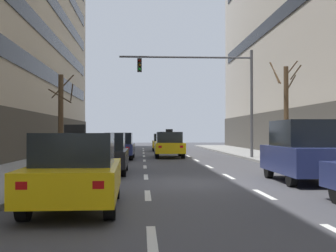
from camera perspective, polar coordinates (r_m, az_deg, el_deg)
ground_plane at (r=15.29m, az=3.26°, el=-7.17°), size 120.00×120.00×0.00m
lane_stripe_l1_s2 at (r=7.29m, az=-2.05°, el=-14.18°), size 0.16×2.00×0.01m
lane_stripe_l1_s3 at (r=12.21m, az=-2.59°, el=-8.76°), size 0.16×2.00×0.01m
lane_stripe_l1_s4 at (r=17.18m, az=-2.82°, el=-6.46°), size 0.16×2.00×0.01m
lane_stripe_l1_s5 at (r=22.16m, az=-2.94°, el=-5.19°), size 0.16×2.00×0.01m
lane_stripe_l1_s6 at (r=27.15m, az=-3.02°, el=-4.39°), size 0.16×2.00×0.01m
lane_stripe_l1_s7 at (r=32.14m, az=-3.07°, el=-3.84°), size 0.16×2.00×0.01m
lane_stripe_l1_s8 at (r=37.13m, az=-3.11°, el=-3.43°), size 0.16×2.00×0.01m
lane_stripe_l1_s9 at (r=42.13m, az=-3.14°, el=-3.12°), size 0.16×2.00×0.01m
lane_stripe_l1_s10 at (r=47.13m, az=-3.16°, el=-2.88°), size 0.16×2.00×0.01m
lane_stripe_l2_s3 at (r=12.66m, az=12.09°, el=-8.46°), size 0.16×2.00×0.01m
lane_stripe_l2_s4 at (r=17.50m, az=7.70°, el=-6.35°), size 0.16×2.00×0.01m
lane_stripe_l2_s5 at (r=22.41m, az=5.24°, el=-5.14°), size 0.16×2.00×0.01m
lane_stripe_l2_s6 at (r=27.35m, az=3.67°, el=-4.36°), size 0.16×2.00×0.01m
lane_stripe_l2_s7 at (r=32.31m, az=2.58°, el=-3.82°), size 0.16×2.00×0.01m
lane_stripe_l2_s8 at (r=37.28m, az=1.79°, el=-3.42°), size 0.16×2.00×0.01m
lane_stripe_l2_s9 at (r=42.26m, az=1.18°, el=-3.12°), size 0.16×2.00×0.01m
lane_stripe_l2_s10 at (r=47.24m, az=0.70°, el=-2.88°), size 0.16×2.00×0.01m
taxi_driving_0 at (r=30.42m, az=0.14°, el=-2.41°), size 1.98×4.63×1.92m
car_driving_1 at (r=18.61m, az=-8.06°, el=-3.51°), size 1.87×4.44×1.66m
taxi_driving_2 at (r=40.78m, az=-0.73°, el=-2.11°), size 1.79×4.24×1.76m
car_driving_3 at (r=28.66m, az=-6.23°, el=-2.55°), size 1.96×4.51×1.68m
taxi_driving_4 at (r=10.18m, az=-11.63°, el=-5.66°), size 1.97×4.52×1.86m
car_parked_1 at (r=16.00m, az=16.64°, el=-3.09°), size 1.90×4.39×2.11m
traffic_signal_0 at (r=28.38m, az=5.77°, el=5.40°), size 8.39×0.35×6.76m
street_tree_1 at (r=25.93m, az=14.74°, el=2.00°), size 1.51×1.49×5.57m
street_tree_2 at (r=26.02m, az=-13.43°, el=1.26°), size 1.42×1.47×4.92m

